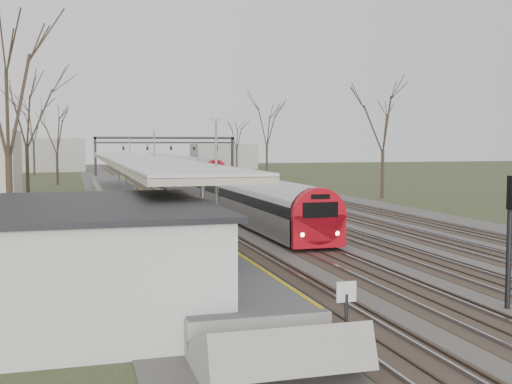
# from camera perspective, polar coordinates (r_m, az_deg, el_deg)

# --- Properties ---
(track_bed) EXTENTS (24.00, 160.00, 0.22)m
(track_bed) POSITION_cam_1_polar(r_m,az_deg,el_deg) (67.57, -4.43, 0.08)
(track_bed) COLOR #474442
(track_bed) RESTS_ON ground
(platform) EXTENTS (3.50, 69.00, 1.00)m
(platform) POSITION_cam_1_polar(r_m,az_deg,el_deg) (48.91, -11.03, -1.08)
(platform) COLOR #9E9B93
(platform) RESTS_ON ground
(canopy) EXTENTS (4.10, 50.00, 3.11)m
(canopy) POSITION_cam_1_polar(r_m,az_deg,el_deg) (44.22, -10.59, 2.81)
(canopy) COLOR slate
(canopy) RESTS_ON platform
(station_building) EXTENTS (6.00, 9.00, 3.20)m
(station_building) POSITION_cam_1_polar(r_m,az_deg,el_deg) (19.35, -13.69, -6.02)
(station_building) COLOR silver
(station_building) RESTS_ON ground
(signal_gantry) EXTENTS (21.00, 0.59, 6.08)m
(signal_gantry) POSITION_cam_1_polar(r_m,az_deg,el_deg) (96.96, -8.00, 4.20)
(signal_gantry) COLOR black
(signal_gantry) RESTS_ON ground
(tree_west_near) EXTENTS (5.00, 5.00, 10.30)m
(tree_west_near) POSITION_cam_1_polar(r_m,az_deg,el_deg) (31.23, -21.28, 8.16)
(tree_west_near) COLOR #2D231C
(tree_west_near) RESTS_ON ground
(tree_west_far) EXTENTS (5.50, 5.50, 11.33)m
(tree_west_far) POSITION_cam_1_polar(r_m,az_deg,el_deg) (59.22, -19.78, 6.95)
(tree_west_far) COLOR #2D231C
(tree_west_far) RESTS_ON ground
(tree_east_far) EXTENTS (5.00, 5.00, 10.30)m
(tree_east_far) POSITION_cam_1_polar(r_m,az_deg,el_deg) (59.64, 11.25, 6.40)
(tree_east_far) COLOR #2D231C
(tree_east_far) RESTS_ON ground
(train_near) EXTENTS (2.62, 75.21, 3.05)m
(train_near) POSITION_cam_1_polar(r_m,az_deg,el_deg) (65.25, -6.51, 1.16)
(train_near) COLOR #9A9DA3
(train_near) RESTS_ON ground
(train_far) EXTENTS (2.62, 75.21, 3.05)m
(train_far) POSITION_cam_1_polar(r_m,az_deg,el_deg) (119.23, -7.44, 2.57)
(train_far) COLOR #9A9DA3
(train_far) RESTS_ON ground
(passenger) EXTENTS (0.38, 0.58, 1.58)m
(passenger) POSITION_cam_1_polar(r_m,az_deg,el_deg) (27.54, -5.75, -2.47)
(passenger) COLOR navy
(passenger) RESTS_ON platform
(signal_post) EXTENTS (0.35, 0.45, 4.10)m
(signal_post) POSITION_cam_1_polar(r_m,az_deg,el_deg) (20.44, 21.75, -2.47)
(signal_post) COLOR black
(signal_post) RESTS_ON ground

